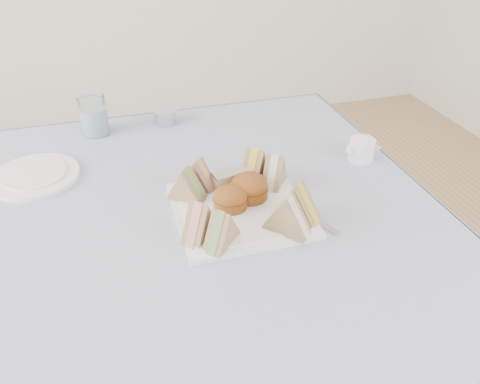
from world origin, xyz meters
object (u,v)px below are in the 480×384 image
object	(u,v)px
serving_plate	(240,210)
creamer_jug	(362,150)
water_glass	(94,116)
table	(201,330)

from	to	relation	value
serving_plate	creamer_jug	world-z (taller)	creamer_jug
water_glass	creamer_jug	size ratio (longest dim) A/B	1.67
serving_plate	creamer_jug	distance (m)	0.37
water_glass	creamer_jug	bearing A→B (deg)	-28.15
water_glass	creamer_jug	world-z (taller)	water_glass
table	serving_plate	bearing A→B (deg)	-22.02
table	water_glass	size ratio (longest dim) A/B	8.73
table	serving_plate	world-z (taller)	serving_plate
table	creamer_jug	distance (m)	0.60
water_glass	serving_plate	bearing A→B (deg)	-59.36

